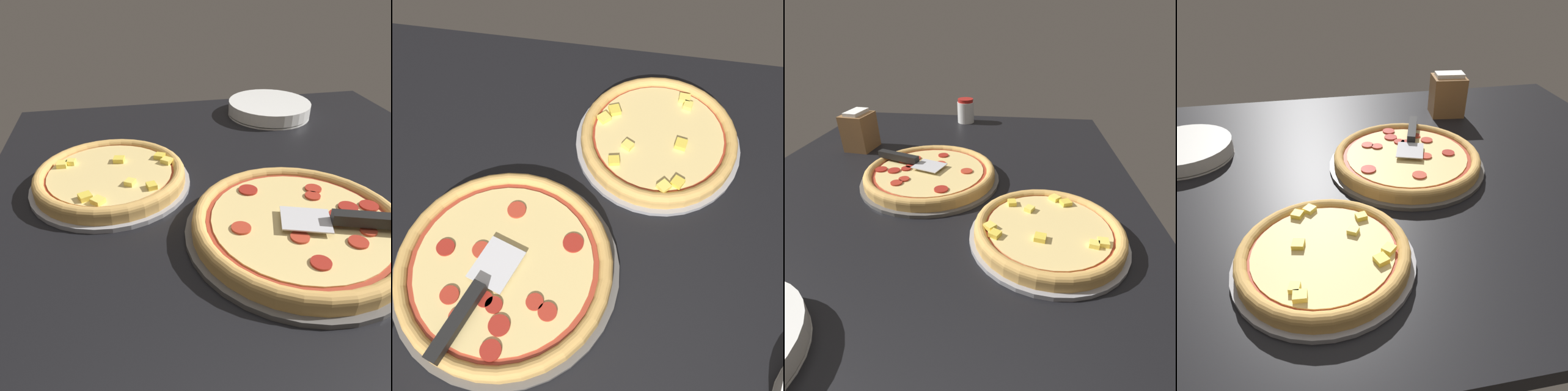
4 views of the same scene
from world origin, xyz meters
TOP-DOWN VIEW (x-y plane):
  - ground_plane at (0.00, 0.00)cm, footprint 143.94×114.05cm
  - pizza_pan_front at (-2.69, -2.51)cm, footprint 40.11×40.11cm
  - pizza_front at (-2.69, -2.54)cm, footprint 37.71×37.71cm
  - pizza_pan_back at (21.39, 29.71)cm, footprint 33.82×33.82cm
  - pizza_back at (21.37, 29.70)cm, footprint 31.80×31.80cm
  - serving_spatula at (-6.53, -11.57)cm, footprint 11.23×22.41cm
  - parmesan_shaker at (-61.29, -1.54)cm, footprint 7.43×7.43cm
  - napkin_holder at (-24.82, -34.10)cm, footprint 11.34×9.92cm

SIDE VIEW (x-z plane):
  - ground_plane at x=0.00cm, z-range -3.60..0.00cm
  - pizza_pan_front at x=-2.69cm, z-range 0.00..1.00cm
  - pizza_pan_back at x=21.39cm, z-range 0.00..1.00cm
  - pizza_back at x=21.37cm, z-range 0.90..4.27cm
  - pizza_front at x=-2.69cm, z-range 1.00..4.22cm
  - serving_spatula at x=-6.53cm, z-range 4.06..6.06cm
  - parmesan_shaker at x=-61.29cm, z-range -0.10..10.39cm
  - napkin_holder at x=-24.82cm, z-range -0.31..13.58cm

